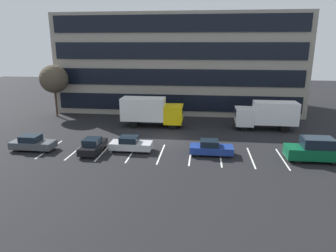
# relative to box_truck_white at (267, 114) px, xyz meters

# --- Properties ---
(ground_plane) EXTENTS (120.00, 120.00, 0.00)m
(ground_plane) POSITION_rel_box_truck_white_xyz_m (-11.56, -5.49, -1.93)
(ground_plane) COLOR black
(office_building) EXTENTS (36.14, 13.56, 14.40)m
(office_building) POSITION_rel_box_truck_white_xyz_m (-11.56, 12.46, 5.27)
(office_building) COLOR gray
(office_building) RESTS_ON ground_plane
(lot_markings) EXTENTS (22.54, 5.40, 0.01)m
(lot_markings) POSITION_rel_box_truck_white_xyz_m (-11.56, -9.99, -1.93)
(lot_markings) COLOR silver
(lot_markings) RESTS_ON ground_plane
(box_truck_white) EXTENTS (7.40, 2.45, 3.43)m
(box_truck_white) POSITION_rel_box_truck_white_xyz_m (0.00, 0.00, 0.00)
(box_truck_white) COLOR white
(box_truck_white) RESTS_ON ground_plane
(box_truck_yellow) EXTENTS (7.83, 2.59, 3.63)m
(box_truck_yellow) POSITION_rel_box_truck_white_xyz_m (-14.18, -0.16, 0.11)
(box_truck_yellow) COLOR yellow
(box_truck_yellow) RESTS_ON ground_plane
(sedan_black) EXTENTS (1.67, 3.98, 1.43)m
(sedan_black) POSITION_rel_box_truck_white_xyz_m (-18.11, -10.32, -1.26)
(sedan_black) COLOR black
(sedan_black) RESTS_ON ground_plane
(sedan_navy) EXTENTS (4.03, 1.69, 1.44)m
(sedan_navy) POSITION_rel_box_truck_white_xyz_m (-6.85, -9.69, -1.25)
(sedan_navy) COLOR navy
(sedan_navy) RESTS_ON ground_plane
(sedan_charcoal) EXTENTS (4.21, 1.76, 1.51)m
(sedan_charcoal) POSITION_rel_box_truck_white_xyz_m (-24.23, -10.39, -1.22)
(sedan_charcoal) COLOR #474C51
(sedan_charcoal) RESTS_ON ground_plane
(suv_forest) EXTENTS (4.80, 2.03, 2.17)m
(suv_forest) POSITION_rel_box_truck_white_xyz_m (2.26, -10.17, -0.88)
(suv_forest) COLOR #0C5933
(suv_forest) RESTS_ON ground_plane
(sedan_silver) EXTENTS (4.03, 1.69, 1.44)m
(sedan_silver) POSITION_rel_box_truck_white_xyz_m (-14.60, -9.48, -1.25)
(sedan_silver) COLOR silver
(sedan_silver) RESTS_ON ground_plane
(bare_tree) EXTENTS (3.92, 3.92, 7.34)m
(bare_tree) POSITION_rel_box_truck_white_xyz_m (-28.56, 3.55, 3.44)
(bare_tree) COLOR #473323
(bare_tree) RESTS_ON ground_plane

